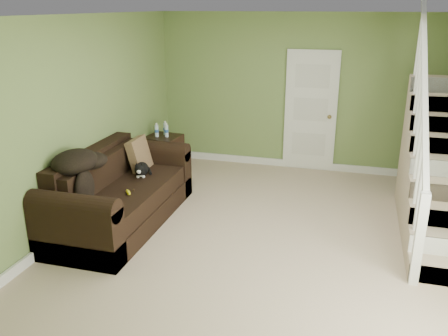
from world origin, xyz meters
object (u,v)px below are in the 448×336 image
Objects in this scene: banana at (128,192)px; cat at (141,169)px; sofa at (119,196)px; side_table at (164,154)px.

cat is at bearing 62.55° from banana.
banana is at bearing -41.81° from sofa.
sofa is 14.52× the size of banana.
sofa reaches higher than cat.
sofa is at bearing 99.42° from banana.
sofa is at bearing -84.17° from side_table.
banana is (0.27, -0.24, 0.18)m from sofa.
banana is at bearing -78.06° from side_table.
sofa is 1.99m from side_table.
side_table is at bearing 86.12° from cat.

